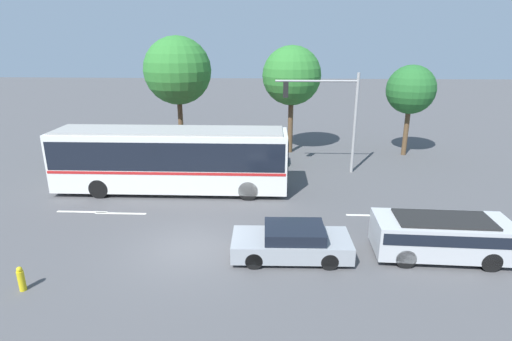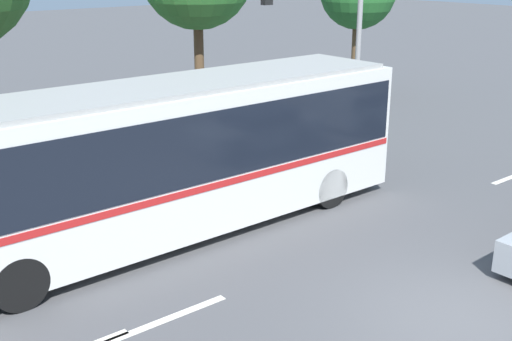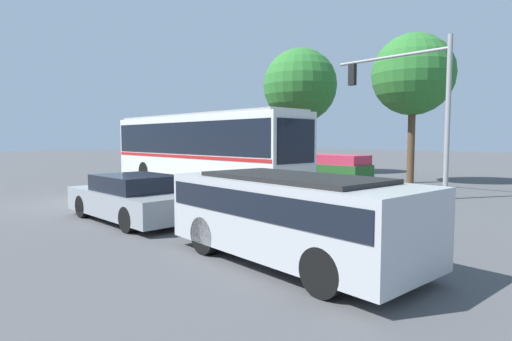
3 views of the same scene
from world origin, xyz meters
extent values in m
plane|color=#4C4C4F|center=(0.00, 0.00, 0.00)|extent=(140.00, 140.00, 0.00)
cube|color=silver|center=(-2.08, 6.14, 1.76)|extent=(12.13, 2.54, 3.02)
cube|color=black|center=(-2.08, 6.14, 2.24)|extent=(11.89, 2.57, 1.45)
cube|color=#B21E1E|center=(-2.08, 6.14, 1.40)|extent=(12.01, 2.56, 0.14)
cube|color=black|center=(4.00, 6.18, 2.12)|extent=(0.07, 2.08, 1.69)
cube|color=#959592|center=(-2.08, 6.14, 3.32)|extent=(11.64, 2.34, 0.10)
cylinder|color=black|center=(2.04, 7.24, 0.50)|extent=(1.00, 0.31, 1.00)
cylinder|color=black|center=(2.05, 5.09, 0.50)|extent=(1.00, 0.31, 1.00)
cylinder|color=black|center=(-5.60, 7.19, 0.50)|extent=(1.00, 0.31, 1.00)
cylinder|color=black|center=(-5.58, 5.04, 0.50)|extent=(1.00, 0.31, 1.00)
cube|color=gray|center=(4.00, -0.43, 0.49)|extent=(4.42, 1.99, 0.64)
cube|color=black|center=(4.10, -0.43, 1.03)|extent=(2.22, 1.72, 0.43)
cylinder|color=black|center=(2.66, -1.30, 0.31)|extent=(0.63, 0.23, 0.63)
cylinder|color=black|center=(2.62, 0.37, 0.31)|extent=(0.63, 0.23, 0.63)
cylinder|color=black|center=(5.33, -1.24, 0.31)|extent=(0.63, 0.23, 0.63)
cylinder|color=black|center=(5.29, 0.44, 0.31)|extent=(0.63, 0.23, 0.63)
cube|color=#B2B5B7|center=(9.53, -0.17, 0.86)|extent=(4.93, 2.13, 1.27)
cube|color=black|center=(9.53, -0.17, 1.14)|extent=(4.73, 2.16, 0.43)
cube|color=black|center=(9.53, -0.17, 1.53)|extent=(3.46, 1.69, 0.08)
cylinder|color=black|center=(8.05, -0.97, 0.36)|extent=(0.73, 0.29, 0.73)
cylinder|color=black|center=(8.11, 0.73, 0.36)|extent=(0.73, 0.29, 0.73)
cylinder|color=black|center=(10.96, -1.08, 0.36)|extent=(0.73, 0.29, 0.73)
cylinder|color=black|center=(11.02, 0.62, 0.36)|extent=(0.73, 0.29, 0.73)
cylinder|color=gray|center=(8.08, 9.81, 2.97)|extent=(0.18, 0.18, 5.95)
cylinder|color=gray|center=(5.71, 9.81, 5.47)|extent=(4.73, 0.12, 0.12)
cube|color=black|center=(3.96, 9.81, 4.97)|extent=(0.30, 0.22, 0.90)
cylinder|color=red|center=(3.96, 9.93, 5.27)|extent=(0.18, 0.02, 0.18)
cylinder|color=yellow|center=(3.96, 9.93, 4.97)|extent=(0.18, 0.02, 0.18)
cylinder|color=green|center=(3.96, 9.93, 4.67)|extent=(0.18, 0.02, 0.18)
cube|color=#286028|center=(-1.10, 10.91, 0.49)|extent=(10.17, 1.57, 0.98)
cube|color=#CC3351|center=(-1.10, 10.91, 1.21)|extent=(9.97, 1.50, 0.45)
cylinder|color=brown|center=(-3.51, 14.96, 1.97)|extent=(0.36, 0.36, 3.93)
sphere|color=#2D752D|center=(-3.51, 14.96, 5.64)|extent=(4.74, 4.74, 4.74)
cylinder|color=brown|center=(4.47, 14.26, 1.97)|extent=(0.35, 0.35, 3.94)
sphere|color=#2D752D|center=(4.47, 14.26, 5.38)|extent=(4.00, 4.00, 4.00)
cylinder|color=brown|center=(12.45, 13.91, 1.68)|extent=(0.33, 0.33, 3.36)
sphere|color=#236028|center=(12.45, 13.91, 4.53)|extent=(3.25, 3.25, 3.25)
cylinder|color=gold|center=(-4.78, -2.94, 0.35)|extent=(0.22, 0.22, 0.70)
sphere|color=gold|center=(-4.78, -2.94, 0.77)|extent=(0.18, 0.18, 0.18)
cube|color=silver|center=(-3.81, 3.13, 0.01)|extent=(2.40, 0.16, 0.01)
cube|color=silver|center=(-5.70, 3.22, 0.01)|extent=(2.40, 0.16, 0.01)
cube|color=silver|center=(7.91, 3.43, 0.01)|extent=(2.40, 0.16, 0.01)
camera|label=1|loc=(3.29, -13.82, 7.80)|focal=28.25mm
camera|label=2|loc=(-8.57, -5.20, 5.85)|focal=44.70mm
camera|label=3|loc=(14.48, -5.64, 2.21)|focal=29.26mm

